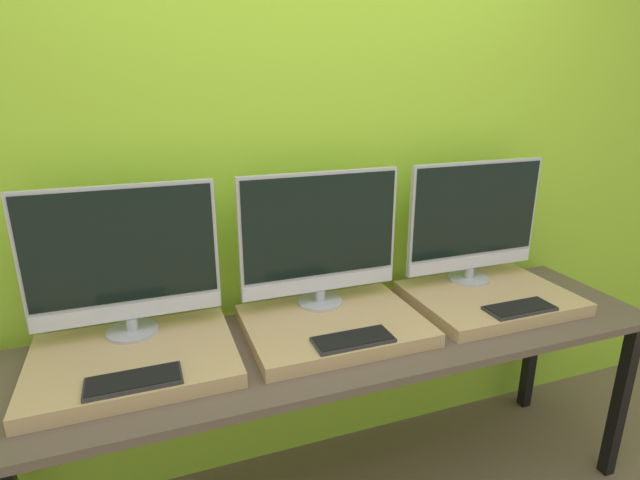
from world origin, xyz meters
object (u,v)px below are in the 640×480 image
monitor_left (123,259)px  keyboard_right (520,308)px  keyboard_left (134,381)px  monitor_right (474,220)px  keyboard_center (353,339)px  monitor_center (320,237)px

monitor_left → keyboard_right: size_ratio=2.28×
monitor_left → keyboard_left: size_ratio=2.28×
monitor_right → monitor_left: bearing=180.0°
monitor_left → keyboard_center: (0.71, -0.33, -0.27)m
monitor_center → monitor_left: bearing=180.0°
monitor_right → keyboard_right: (0.00, -0.33, -0.27)m
monitor_left → keyboard_left: bearing=-90.0°
keyboard_left → keyboard_right: same height
keyboard_center → monitor_right: 0.83m
monitor_left → keyboard_right: (1.42, -0.33, -0.27)m
keyboard_left → keyboard_right: (1.42, 0.00, 0.00)m
monitor_left → keyboard_center: monitor_left is taller
keyboard_center → keyboard_right: size_ratio=1.00×
keyboard_right → keyboard_center: bearing=180.0°
monitor_center → keyboard_right: bearing=-24.8°
keyboard_center → monitor_center: bearing=90.0°
monitor_center → keyboard_center: 0.43m
keyboard_center → monitor_right: (0.71, 0.33, 0.27)m
keyboard_left → monitor_right: size_ratio=0.44×
monitor_left → monitor_center: (0.71, 0.00, 0.00)m
keyboard_left → monitor_right: 1.49m
keyboard_left → monitor_right: (1.42, 0.33, 0.27)m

